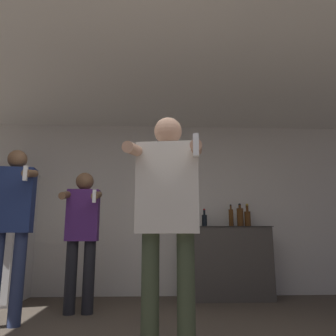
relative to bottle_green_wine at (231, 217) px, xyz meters
name	(u,v)px	position (x,y,z in m)	size (l,w,h in m)	color
wall_back	(151,207)	(-1.15, 0.30, 0.17)	(7.00, 0.06, 2.55)	silver
ceiling_slab	(152,79)	(-1.15, -1.30, 1.47)	(7.00, 3.65, 0.05)	silver
counter	(226,262)	(-0.10, 0.01, -0.62)	(1.23, 0.55, 0.98)	#47423D
bottle_green_wine	(231,217)	(0.00, 0.00, 0.00)	(0.07, 0.07, 0.32)	#563314
bottle_dark_rum	(204,220)	(-0.39, 0.00, -0.04)	(0.07, 0.07, 0.26)	black
bottle_brown_liquor	(240,217)	(0.13, 0.00, 0.01)	(0.09, 0.09, 0.33)	#563314
bottle_tall_gin	(248,218)	(0.24, 0.00, 0.00)	(0.09, 0.09, 0.33)	#563314
person_woman_foreground	(168,209)	(-1.01, -2.35, -0.07)	(0.56, 0.59, 1.73)	#38422D
person_man_side	(12,218)	(-2.54, -1.29, -0.09)	(0.49, 0.53, 1.73)	navy
person_spectator_back	(82,230)	(-1.94, -0.80, -0.19)	(0.43, 0.47, 1.59)	black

